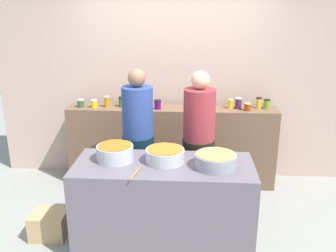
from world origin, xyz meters
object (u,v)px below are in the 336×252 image
Objects in this scene: preserve_jar_2 at (107,102)px; bread_crate at (49,224)px; preserve_jar_6 at (231,104)px; preserve_jar_1 at (94,104)px; cooking_pot_right at (216,161)px; cook_with_tongs at (139,149)px; preserve_jar_10 at (267,104)px; preserve_jar_5 at (196,103)px; preserve_jar_0 at (81,103)px; wooden_spoon at (135,174)px; cook_in_cap at (198,152)px; preserve_jar_9 at (259,103)px; preserve_jar_8 at (247,107)px; cooking_pot_center at (165,155)px; preserve_jar_3 at (122,102)px; preserve_jar_7 at (238,103)px; preserve_jar_4 at (158,104)px; cooking_pot_left at (115,153)px.

bread_crate is (-0.36, -1.32, -0.98)m from preserve_jar_2.
preserve_jar_1 is at bearing -177.68° from preserve_jar_6.
cook_with_tongs reaches higher than cooking_pot_right.
bread_crate is at bearing -143.83° from cook_with_tongs.
cook_with_tongs is 1.24m from bread_crate.
preserve_jar_5 is at bearing -179.03° from preserve_jar_10.
preserve_jar_0 is at bearing 88.81° from bread_crate.
preserve_jar_2 is (0.16, 0.04, 0.02)m from preserve_jar_1.
wooden_spoon is 0.16× the size of cook_in_cap.
cook_with_tongs is at bearing 137.92° from cooking_pot_right.
preserve_jar_5 is 0.79m from preserve_jar_9.
preserve_jar_2 is 1.79m from preserve_jar_8.
preserve_jar_8 reaches higher than wooden_spoon.
cooking_pot_center is at bearing -57.54° from preserve_jar_2.
cooking_pot_center is at bearing -47.84° from preserve_jar_0.
bread_crate is (-0.55, -1.35, -0.98)m from preserve_jar_3.
cook_with_tongs is at bearing -38.54° from preserve_jar_0.
preserve_jar_6 is at bearing 62.74° from cook_in_cap.
preserve_jar_7 is 1.01m from cook_in_cap.
preserve_jar_8 is at bearing 53.68° from cooking_pot_center.
preserve_jar_4 is at bearing -9.76° from preserve_jar_3.
cooking_pot_center is (-0.74, -1.37, -0.16)m from preserve_jar_6.
wooden_spoon is (-0.06, -1.58, -0.21)m from preserve_jar_4.
preserve_jar_6 is 0.85× the size of preserve_jar_7.
preserve_jar_6 is at bearing 155.73° from preserve_jar_8.
preserve_jar_7 is at bearing -0.00° from preserve_jar_5.
preserve_jar_6 is (1.40, 0.01, -0.01)m from preserve_jar_3.
preserve_jar_5 is at bearing 0.09° from preserve_jar_3.
preserve_jar_7 is 0.14m from preserve_jar_8.
preserve_jar_1 is 2.04m from cooking_pot_right.
cooking_pot_right is at bearing -64.50° from preserve_jar_4.
preserve_jar_4 is 0.95m from cook_in_cap.
cooking_pot_right is 1.12m from cook_with_tongs.
preserve_jar_4 is 1.22× the size of preserve_jar_8.
preserve_jar_3 is 0.36× the size of bread_crate.
preserve_jar_7 is 1.43m from cook_with_tongs.
cook_with_tongs is at bearing -44.87° from preserve_jar_1.
cooking_pot_center is at bearing -64.26° from preserve_jar_3.
preserve_jar_2 is at bearing 4.43° from preserve_jar_0.
cooking_pot_left is at bearing -103.07° from preserve_jar_4.
preserve_jar_10 reaches higher than preserve_jar_4.
preserve_jar_0 is at bearing -177.82° from preserve_jar_9.
preserve_jar_0 is at bearing 154.06° from cook_in_cap.
preserve_jar_8 is at bearing -3.03° from preserve_jar_3.
preserve_jar_8 is (1.95, -0.02, -0.00)m from preserve_jar_1.
preserve_jar_10 is at bearing 21.40° from preserve_jar_8.
preserve_jar_1 is 0.74× the size of preserve_jar_5.
preserve_jar_7 reaches higher than cooking_pot_left.
preserve_jar_0 is at bearing -178.40° from preserve_jar_7.
cooking_pot_center is 1.46m from bread_crate.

